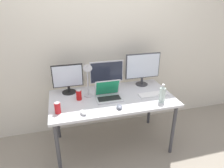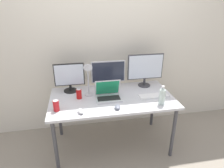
# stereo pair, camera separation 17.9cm
# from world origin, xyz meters

# --- Properties ---
(ground_plane) EXTENTS (16.00, 16.00, 0.00)m
(ground_plane) POSITION_xyz_m (0.00, 0.00, 0.00)
(ground_plane) COLOR gray
(wall_back) EXTENTS (7.00, 0.08, 2.60)m
(wall_back) POSITION_xyz_m (0.00, 0.59, 1.30)
(wall_back) COLOR silver
(wall_back) RESTS_ON ground
(work_desk) EXTENTS (1.53, 0.81, 0.74)m
(work_desk) POSITION_xyz_m (0.00, 0.00, 0.68)
(work_desk) COLOR #424247
(work_desk) RESTS_ON ground
(monitor_left) EXTENTS (0.39, 0.18, 0.38)m
(monitor_left) POSITION_xyz_m (-0.51, 0.27, 0.94)
(monitor_left) COLOR black
(monitor_left) RESTS_ON work_desk
(monitor_center) EXTENTS (0.45, 0.19, 0.39)m
(monitor_center) POSITION_xyz_m (0.00, 0.27, 0.95)
(monitor_center) COLOR silver
(monitor_center) RESTS_ON work_desk
(monitor_right) EXTENTS (0.49, 0.17, 0.46)m
(monitor_right) POSITION_xyz_m (0.51, 0.26, 1.00)
(monitor_right) COLOR #38383D
(monitor_right) RESTS_ON work_desk
(laptop_silver) EXTENTS (0.31, 0.23, 0.23)m
(laptop_silver) POSITION_xyz_m (-0.05, -0.02, 0.79)
(laptop_silver) COLOR silver
(laptop_silver) RESTS_ON work_desk
(keyboard_main) EXTENTS (0.37, 0.13, 0.02)m
(keyboard_main) POSITION_xyz_m (0.52, -0.08, 0.75)
(keyboard_main) COLOR white
(keyboard_main) RESTS_ON work_desk
(mouse_by_keyboard) EXTENTS (0.08, 0.11, 0.04)m
(mouse_by_keyboard) POSITION_xyz_m (0.01, -0.28, 0.76)
(mouse_by_keyboard) COLOR slate
(mouse_by_keyboard) RESTS_ON work_desk
(mouse_by_laptop) EXTENTS (0.09, 0.12, 0.04)m
(mouse_by_laptop) POSITION_xyz_m (-0.40, -0.30, 0.76)
(mouse_by_laptop) COLOR silver
(mouse_by_laptop) RESTS_ON work_desk
(water_bottle) EXTENTS (0.07, 0.07, 0.23)m
(water_bottle) POSITION_xyz_m (0.54, -0.27, 0.85)
(water_bottle) COLOR silver
(water_bottle) RESTS_ON work_desk
(soda_can_near_keyboard) EXTENTS (0.07, 0.07, 0.13)m
(soda_can_near_keyboard) POSITION_xyz_m (-0.41, 0.04, 0.80)
(soda_can_near_keyboard) COLOR red
(soda_can_near_keyboard) RESTS_ON work_desk
(soda_can_by_laptop) EXTENTS (0.07, 0.07, 0.13)m
(soda_can_by_laptop) POSITION_xyz_m (-0.66, -0.20, 0.80)
(soda_can_by_laptop) COLOR red
(soda_can_by_laptop) RESTS_ON work_desk
(desk_lamp) EXTENTS (0.11, 0.18, 0.47)m
(desk_lamp) POSITION_xyz_m (-0.28, 0.07, 1.06)
(desk_lamp) COLOR #B7B7BC
(desk_lamp) RESTS_ON work_desk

